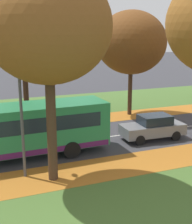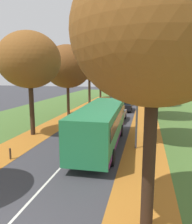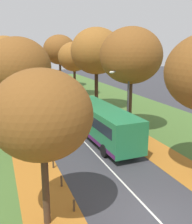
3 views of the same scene
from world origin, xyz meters
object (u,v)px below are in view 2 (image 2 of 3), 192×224
object	(u,v)px
car_white_third_in_line	(127,99)
tree_left_distant	(101,67)
tree_left_far	(89,64)
car_black_following	(126,105)
streetlamp_right	(133,96)
bus	(101,124)
bollard_fourth	(10,154)
car_grey_lead	(117,114)
tree_left_near	(29,60)
tree_right_distant	(151,63)
tree_left_mid	(67,67)
car_red_fourth_in_line	(129,96)
tree_right_far	(151,67)
tree_right_nearest	(155,32)
tree_right_near	(151,47)
tree_right_mid	(152,54)

from	to	relation	value
car_white_third_in_line	tree_left_distant	bearing A→B (deg)	129.98
tree_left_far	car_black_following	bearing A→B (deg)	-41.11
streetlamp_right	bus	bearing A→B (deg)	-178.15
bollard_fourth	bus	size ratio (longest dim) A/B	0.07
car_grey_lead	car_white_third_in_line	world-z (taller)	same
car_grey_lead	tree_left_near	bearing A→B (deg)	-131.64
tree_left_near	tree_right_distant	xyz separation A→B (m)	(10.14, 29.23, 0.88)
tree_left_mid	car_red_fourth_in_line	world-z (taller)	tree_left_mid
car_grey_lead	car_red_fourth_in_line	bearing A→B (deg)	90.59
tree_left_far	tree_right_far	world-z (taller)	tree_left_far
tree_right_nearest	tree_right_near	bearing A→B (deg)	89.71
tree_left_near	tree_right_nearest	distance (m)	13.77
streetlamp_right	tree_right_distant	bearing A→B (deg)	87.13
tree_left_mid	streetlamp_right	xyz separation A→B (m)	(8.49, -10.33, -2.32)
streetlamp_right	car_red_fourth_in_line	distance (m)	28.92
car_grey_lead	tree_left_mid	bearing A→B (deg)	166.19
tree_right_near	tree_right_far	world-z (taller)	tree_right_near
tree_right_distant	car_white_third_in_line	bearing A→B (deg)	-115.29
tree_right_nearest	tree_right_near	xyz separation A→B (m)	(0.05, 9.42, 0.61)
tree_left_mid	tree_right_far	xyz separation A→B (m)	(9.98, 10.31, 0.22)
car_black_following	car_red_fourth_in_line	size ratio (longest dim) A/B	1.00
tree_right_distant	car_white_third_in_line	size ratio (longest dim) A/B	2.37
streetlamp_right	tree_right_near	bearing A→B (deg)	47.52
bollard_fourth	bus	distance (m)	6.37
tree_right_mid	tree_right_near	bearing A→B (deg)	-91.82
tree_left_far	tree_right_near	world-z (taller)	tree_right_near
tree_left_near	car_white_third_in_line	size ratio (longest dim) A/B	2.05
tree_left_near	bollard_fourth	size ratio (longest dim) A/B	12.19
tree_right_distant	car_black_following	world-z (taller)	tree_right_distant
tree_left_near	car_red_fourth_in_line	size ratio (longest dim) A/B	2.03
tree_left_distant	car_black_following	size ratio (longest dim) A/B	2.10
tree_right_mid	bollard_fourth	bearing A→B (deg)	-120.77
tree_right_distant	car_grey_lead	world-z (taller)	tree_right_distant
tree_left_mid	bus	world-z (taller)	tree_left_mid
tree_right_distant	bollard_fourth	xyz separation A→B (m)	(-8.72, -34.62, -6.86)
bus	car_grey_lead	world-z (taller)	bus
tree_right_far	car_red_fourth_in_line	size ratio (longest dim) A/B	2.01
tree_right_nearest	car_black_following	distance (m)	24.75
tree_right_far	car_black_following	distance (m)	8.09
car_black_following	tree_left_near	bearing A→B (deg)	-115.48
tree_right_near	car_grey_lead	xyz separation A→B (m)	(-3.33, 7.57, -6.28)
tree_left_far	tree_right_distant	world-z (taller)	tree_right_distant
tree_left_near	tree_left_mid	xyz separation A→B (m)	(0.10, 8.72, -0.27)
tree_left_far	car_white_third_in_line	size ratio (longest dim) A/B	2.22
tree_right_near	tree_right_far	size ratio (longest dim) A/B	1.12
tree_left_near	tree_right_near	size ratio (longest dim) A/B	0.90
tree_left_mid	car_black_following	size ratio (longest dim) A/B	2.03
tree_right_distant	bollard_fourth	distance (m)	36.35
car_white_third_in_line	tree_left_far	bearing A→B (deg)	-171.54
tree_left_near	tree_left_distant	distance (m)	28.41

